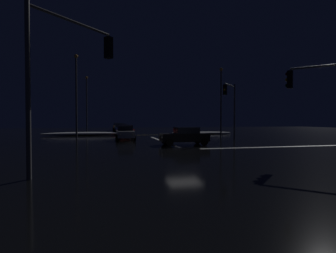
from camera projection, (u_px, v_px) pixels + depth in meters
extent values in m
cube|color=black|center=(184.00, 150.00, 19.82)|extent=(120.00, 120.00, 0.10)
cube|color=white|center=(162.00, 141.00, 27.63)|extent=(0.35, 13.73, 0.01)
cube|color=yellow|center=(146.00, 135.00, 38.93)|extent=(22.00, 0.15, 0.01)
cube|color=white|center=(279.00, 147.00, 21.64)|extent=(13.73, 0.40, 0.01)
ellipsoid|color=white|center=(84.00, 134.00, 37.44)|extent=(11.69, 1.50, 0.51)
ellipsoid|color=white|center=(201.00, 133.00, 41.49)|extent=(9.91, 1.50, 0.38)
cube|color=#B7B7BC|center=(125.00, 134.00, 29.35)|extent=(1.80, 4.20, 0.70)
cube|color=black|center=(125.00, 128.00, 29.53)|extent=(1.60, 2.00, 0.55)
cylinder|color=black|center=(135.00, 138.00, 28.05)|extent=(0.22, 0.64, 0.64)
cylinder|color=black|center=(117.00, 138.00, 27.65)|extent=(0.22, 0.64, 0.64)
cylinder|color=black|center=(132.00, 136.00, 31.07)|extent=(0.22, 0.64, 0.64)
cylinder|color=black|center=(116.00, 136.00, 30.67)|extent=(0.22, 0.64, 0.64)
sphere|color=#F9EFC6|center=(133.00, 134.00, 27.43)|extent=(0.22, 0.22, 0.22)
sphere|color=#F9EFC6|center=(120.00, 134.00, 27.14)|extent=(0.22, 0.22, 0.22)
cube|color=maroon|center=(126.00, 132.00, 34.93)|extent=(1.80, 4.20, 0.70)
cube|color=black|center=(126.00, 127.00, 35.11)|extent=(1.60, 2.00, 0.55)
cylinder|color=black|center=(134.00, 135.00, 33.63)|extent=(0.22, 0.64, 0.64)
cylinder|color=black|center=(120.00, 135.00, 33.23)|extent=(0.22, 0.64, 0.64)
cylinder|color=black|center=(132.00, 134.00, 36.65)|extent=(0.22, 0.64, 0.64)
cylinder|color=black|center=(119.00, 134.00, 36.25)|extent=(0.22, 0.64, 0.64)
sphere|color=#F9EFC6|center=(133.00, 132.00, 33.01)|extent=(0.22, 0.22, 0.22)
sphere|color=#F9EFC6|center=(122.00, 132.00, 32.72)|extent=(0.22, 0.22, 0.22)
cube|color=navy|center=(122.00, 130.00, 41.07)|extent=(1.80, 4.20, 0.70)
cube|color=black|center=(122.00, 126.00, 41.25)|extent=(1.60, 2.00, 0.55)
cylinder|color=black|center=(128.00, 133.00, 39.77)|extent=(0.22, 0.64, 0.64)
cylinder|color=black|center=(116.00, 133.00, 39.37)|extent=(0.22, 0.64, 0.64)
cylinder|color=black|center=(127.00, 132.00, 42.79)|extent=(0.22, 0.64, 0.64)
cylinder|color=black|center=(115.00, 132.00, 42.39)|extent=(0.22, 0.64, 0.64)
sphere|color=#F9EFC6|center=(127.00, 130.00, 39.15)|extent=(0.22, 0.22, 0.22)
sphere|color=#F9EFC6|center=(118.00, 130.00, 38.86)|extent=(0.22, 0.22, 0.22)
cube|color=#14512D|center=(120.00, 129.00, 46.49)|extent=(1.80, 4.20, 0.70)
cube|color=black|center=(120.00, 125.00, 46.67)|extent=(1.60, 2.00, 0.55)
cylinder|color=black|center=(126.00, 131.00, 45.19)|extent=(0.22, 0.64, 0.64)
cylinder|color=black|center=(115.00, 131.00, 44.79)|extent=(0.22, 0.64, 0.64)
cylinder|color=black|center=(125.00, 130.00, 48.21)|extent=(0.22, 0.64, 0.64)
cylinder|color=black|center=(115.00, 131.00, 47.81)|extent=(0.22, 0.64, 0.64)
sphere|color=#F9EFC6|center=(125.00, 129.00, 44.57)|extent=(0.22, 0.22, 0.22)
sphere|color=#F9EFC6|center=(117.00, 129.00, 44.28)|extent=(0.22, 0.22, 0.22)
cube|color=silver|center=(119.00, 128.00, 52.39)|extent=(1.80, 4.20, 0.70)
cube|color=black|center=(119.00, 125.00, 52.57)|extent=(1.60, 2.00, 0.55)
cylinder|color=black|center=(124.00, 130.00, 51.09)|extent=(0.22, 0.64, 0.64)
cylinder|color=black|center=(115.00, 130.00, 50.69)|extent=(0.22, 0.64, 0.64)
cylinder|color=black|center=(123.00, 129.00, 54.11)|extent=(0.22, 0.64, 0.64)
cylinder|color=black|center=(114.00, 129.00, 53.71)|extent=(0.22, 0.64, 0.64)
sphere|color=#F9EFC6|center=(123.00, 128.00, 50.47)|extent=(0.22, 0.22, 0.22)
sphere|color=#F9EFC6|center=(116.00, 128.00, 50.18)|extent=(0.22, 0.22, 0.22)
cube|color=#C66014|center=(118.00, 127.00, 58.61)|extent=(1.80, 4.20, 0.70)
cube|color=black|center=(117.00, 124.00, 58.79)|extent=(1.60, 2.00, 0.55)
cylinder|color=black|center=(122.00, 129.00, 57.31)|extent=(0.22, 0.64, 0.64)
cylinder|color=black|center=(114.00, 129.00, 56.90)|extent=(0.22, 0.64, 0.64)
cylinder|color=black|center=(121.00, 128.00, 60.33)|extent=(0.22, 0.64, 0.64)
cylinder|color=black|center=(113.00, 128.00, 59.92)|extent=(0.22, 0.64, 0.64)
sphere|color=#F9EFC6|center=(121.00, 127.00, 56.69)|extent=(0.22, 0.22, 0.22)
sphere|color=#F9EFC6|center=(115.00, 127.00, 56.39)|extent=(0.22, 0.22, 0.22)
cube|color=black|center=(184.00, 137.00, 23.37)|extent=(4.20, 1.80, 0.70)
cube|color=black|center=(186.00, 130.00, 23.40)|extent=(2.00, 1.60, 0.55)
cylinder|color=black|center=(170.00, 142.00, 22.16)|extent=(0.64, 0.22, 0.64)
cylinder|color=black|center=(165.00, 141.00, 23.91)|extent=(0.64, 0.22, 0.64)
cylinder|color=black|center=(204.00, 142.00, 22.85)|extent=(0.64, 0.22, 0.64)
cylinder|color=black|center=(197.00, 140.00, 24.61)|extent=(0.64, 0.22, 0.64)
sphere|color=#F9EFC6|center=(162.00, 138.00, 22.26)|extent=(0.22, 0.22, 0.22)
sphere|color=#F9EFC6|center=(159.00, 137.00, 23.53)|extent=(0.22, 0.22, 0.22)
cylinder|color=#4C4C51|center=(234.00, 112.00, 29.84)|extent=(0.18, 0.18, 6.25)
cylinder|color=#4C4C51|center=(230.00, 85.00, 28.46)|extent=(2.28, 2.28, 0.12)
cube|color=black|center=(225.00, 90.00, 27.16)|extent=(0.46, 0.46, 1.05)
sphere|color=black|center=(225.00, 86.00, 27.02)|extent=(0.22, 0.22, 0.22)
sphere|color=orange|center=(225.00, 90.00, 27.02)|extent=(0.22, 0.22, 0.22)
sphere|color=black|center=(224.00, 93.00, 27.03)|extent=(0.22, 0.22, 0.22)
cylinder|color=#4C4C51|center=(28.00, 88.00, 9.64)|extent=(0.18, 0.18, 6.70)
cylinder|color=#4C4C51|center=(74.00, 22.00, 11.30)|extent=(2.98, 2.98, 0.12)
cube|color=black|center=(109.00, 48.00, 13.05)|extent=(0.46, 0.46, 1.05)
sphere|color=black|center=(111.00, 41.00, 13.18)|extent=(0.22, 0.22, 0.22)
sphere|color=orange|center=(111.00, 48.00, 13.19)|extent=(0.22, 0.22, 0.22)
sphere|color=black|center=(111.00, 55.00, 13.20)|extent=(0.22, 0.22, 0.22)
cylinder|color=#4C4C51|center=(336.00, 65.00, 14.61)|extent=(3.39, 3.39, 0.12)
cube|color=black|center=(290.00, 79.00, 15.87)|extent=(0.46, 0.46, 1.05)
sphere|color=black|center=(287.00, 74.00, 15.94)|extent=(0.22, 0.22, 0.22)
sphere|color=orange|center=(287.00, 80.00, 15.95)|extent=(0.22, 0.22, 0.22)
sphere|color=black|center=(287.00, 85.00, 15.96)|extent=(0.22, 0.22, 0.22)
cylinder|color=#424247|center=(221.00, 104.00, 35.04)|extent=(0.20, 0.20, 8.73)
sphere|color=#F9AD47|center=(221.00, 69.00, 34.93)|extent=(0.44, 0.44, 0.44)
cylinder|color=#424247|center=(76.00, 98.00, 30.93)|extent=(0.20, 0.20, 9.49)
sphere|color=#F9AD47|center=(76.00, 56.00, 30.81)|extent=(0.44, 0.44, 0.44)
cylinder|color=#424247|center=(87.00, 106.00, 46.51)|extent=(0.20, 0.20, 9.51)
sphere|color=#F9AD47|center=(86.00, 78.00, 46.40)|extent=(0.44, 0.44, 0.44)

